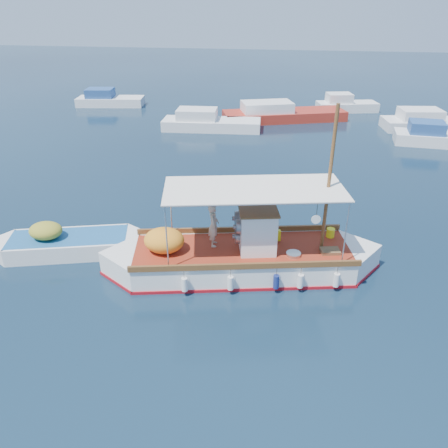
# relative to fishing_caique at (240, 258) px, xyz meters

# --- Properties ---
(ground) EXTENTS (160.00, 160.00, 0.00)m
(ground) POSITION_rel_fishing_caique_xyz_m (0.76, 0.49, -0.57)
(ground) COLOR black
(ground) RESTS_ON ground
(fishing_caique) EXTENTS (10.42, 4.42, 6.50)m
(fishing_caique) POSITION_rel_fishing_caique_xyz_m (0.00, 0.00, 0.00)
(fishing_caique) COLOR white
(fishing_caique) RESTS_ON ground
(dinghy) EXTENTS (6.23, 3.01, 1.58)m
(dinghy) POSITION_rel_fishing_caique_xyz_m (-7.12, 0.23, -0.24)
(dinghy) COLOR white
(dinghy) RESTS_ON ground
(bg_boat_nw) EXTENTS (7.78, 2.92, 1.80)m
(bg_boat_nw) POSITION_rel_fishing_caique_xyz_m (-5.04, 19.58, -0.07)
(bg_boat_nw) COLOR silver
(bg_boat_nw) RESTS_ON ground
(bg_boat_n) EXTENTS (10.63, 5.94, 1.80)m
(bg_boat_n) POSITION_rel_fishing_caique_xyz_m (0.43, 23.37, -0.07)
(bg_boat_n) COLOR #A1281A
(bg_boat_n) RESTS_ON ground
(bg_boat_ne) EXTENTS (5.93, 2.68, 1.80)m
(bg_boat_ne) POSITION_rel_fishing_caique_xyz_m (11.53, 18.27, -0.07)
(bg_boat_ne) COLOR silver
(bg_boat_ne) RESTS_ON ground
(bg_boat_e) EXTENTS (7.97, 3.62, 1.80)m
(bg_boat_e) POSITION_rel_fishing_caique_xyz_m (12.20, 22.39, -0.07)
(bg_boat_e) COLOR silver
(bg_boat_e) RESTS_ON ground
(bg_boat_far_w) EXTENTS (6.51, 3.18, 1.80)m
(bg_boat_far_w) POSITION_rel_fishing_caique_xyz_m (-16.21, 26.52, -0.07)
(bg_boat_far_w) COLOR silver
(bg_boat_far_w) RESTS_ON ground
(bg_boat_far_n) EXTENTS (5.70, 3.18, 1.80)m
(bg_boat_far_n) POSITION_rel_fishing_caique_xyz_m (6.12, 27.82, -0.07)
(bg_boat_far_n) COLOR silver
(bg_boat_far_n) RESTS_ON ground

